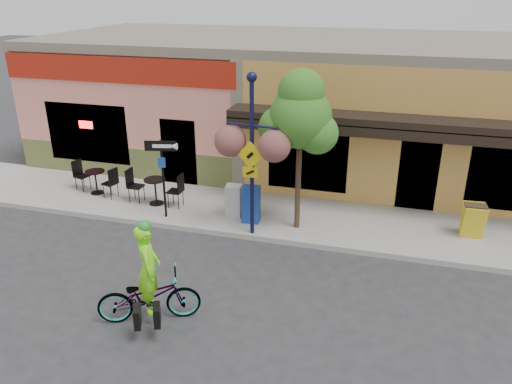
{
  "coord_description": "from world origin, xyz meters",
  "views": [
    {
      "loc": [
        3.55,
        -10.65,
        6.29
      ],
      "look_at": [
        0.41,
        0.5,
        1.4
      ],
      "focal_mm": 35.0,
      "sensor_mm": 36.0,
      "label": 1
    }
  ],
  "objects_px": {
    "building": "(296,100)",
    "lamp_post": "(252,157)",
    "one_way_sign": "(163,180)",
    "newspaper_box_blue": "(251,204)",
    "bicycle": "(149,297)",
    "street_tree": "(299,151)",
    "cyclist_rider": "(150,280)",
    "newspaper_box_grey": "(234,201)"
  },
  "relations": [
    {
      "from": "building",
      "to": "street_tree",
      "type": "height_order",
      "value": "building"
    },
    {
      "from": "newspaper_box_blue",
      "to": "street_tree",
      "type": "xyz_separation_m",
      "value": [
        1.29,
        -0.02,
        1.64
      ]
    },
    {
      "from": "lamp_post",
      "to": "street_tree",
      "type": "relative_size",
      "value": 0.98
    },
    {
      "from": "bicycle",
      "to": "one_way_sign",
      "type": "xyz_separation_m",
      "value": [
        -1.62,
        4.18,
        0.74
      ]
    },
    {
      "from": "one_way_sign",
      "to": "newspaper_box_grey",
      "type": "height_order",
      "value": "one_way_sign"
    },
    {
      "from": "newspaper_box_grey",
      "to": "street_tree",
      "type": "bearing_deg",
      "value": -12.8
    },
    {
      "from": "street_tree",
      "to": "one_way_sign",
      "type": "bearing_deg",
      "value": -174.44
    },
    {
      "from": "lamp_post",
      "to": "street_tree",
      "type": "xyz_separation_m",
      "value": [
        1.07,
        0.65,
        0.04
      ]
    },
    {
      "from": "one_way_sign",
      "to": "street_tree",
      "type": "bearing_deg",
      "value": -6.49
    },
    {
      "from": "lamp_post",
      "to": "newspaper_box_blue",
      "type": "bearing_deg",
      "value": 113.84
    },
    {
      "from": "cyclist_rider",
      "to": "newspaper_box_blue",
      "type": "distance_m",
      "value": 4.63
    },
    {
      "from": "cyclist_rider",
      "to": "street_tree",
      "type": "height_order",
      "value": "street_tree"
    },
    {
      "from": "one_way_sign",
      "to": "newspaper_box_grey",
      "type": "xyz_separation_m",
      "value": [
        1.83,
        0.59,
        -0.67
      ]
    },
    {
      "from": "cyclist_rider",
      "to": "building",
      "type": "bearing_deg",
      "value": -27.89
    },
    {
      "from": "newspaper_box_blue",
      "to": "bicycle",
      "type": "bearing_deg",
      "value": -105.04
    },
    {
      "from": "newspaper_box_blue",
      "to": "cyclist_rider",
      "type": "bearing_deg",
      "value": -104.43
    },
    {
      "from": "bicycle",
      "to": "one_way_sign",
      "type": "height_order",
      "value": "one_way_sign"
    },
    {
      "from": "one_way_sign",
      "to": "newspaper_box_blue",
      "type": "distance_m",
      "value": 2.51
    },
    {
      "from": "newspaper_box_blue",
      "to": "building",
      "type": "bearing_deg",
      "value": 85.11
    },
    {
      "from": "one_way_sign",
      "to": "lamp_post",
      "type": "bearing_deg",
      "value": -18.42
    },
    {
      "from": "bicycle",
      "to": "newspaper_box_blue",
      "type": "xyz_separation_m",
      "value": [
        0.79,
        4.56,
        0.13
      ]
    },
    {
      "from": "bicycle",
      "to": "newspaper_box_grey",
      "type": "bearing_deg",
      "value": -26.74
    },
    {
      "from": "cyclist_rider",
      "to": "newspaper_box_grey",
      "type": "bearing_deg",
      "value": -26.14
    },
    {
      "from": "street_tree",
      "to": "building",
      "type": "bearing_deg",
      "value": 102.09
    },
    {
      "from": "bicycle",
      "to": "lamp_post",
      "type": "xyz_separation_m",
      "value": [
        1.01,
        3.89,
        1.73
      ]
    },
    {
      "from": "one_way_sign",
      "to": "newspaper_box_blue",
      "type": "relative_size",
      "value": 2.21
    },
    {
      "from": "newspaper_box_blue",
      "to": "street_tree",
      "type": "bearing_deg",
      "value": -6.02
    },
    {
      "from": "lamp_post",
      "to": "bicycle",
      "type": "bearing_deg",
      "value": -98.96
    },
    {
      "from": "building",
      "to": "newspaper_box_grey",
      "type": "relative_size",
      "value": 19.84
    },
    {
      "from": "street_tree",
      "to": "cyclist_rider",
      "type": "bearing_deg",
      "value": -114.04
    },
    {
      "from": "one_way_sign",
      "to": "street_tree",
      "type": "distance_m",
      "value": 3.85
    },
    {
      "from": "lamp_post",
      "to": "cyclist_rider",
      "type": "bearing_deg",
      "value": -98.27
    },
    {
      "from": "newspaper_box_grey",
      "to": "lamp_post",
      "type": "bearing_deg",
      "value": -53.81
    },
    {
      "from": "bicycle",
      "to": "lamp_post",
      "type": "bearing_deg",
      "value": -38.7
    },
    {
      "from": "building",
      "to": "cyclist_rider",
      "type": "distance_m",
      "value": 10.84
    },
    {
      "from": "building",
      "to": "newspaper_box_blue",
      "type": "xyz_separation_m",
      "value": [
        0.04,
        -6.18,
        -1.59
      ]
    },
    {
      "from": "building",
      "to": "one_way_sign",
      "type": "bearing_deg",
      "value": -109.85
    },
    {
      "from": "bicycle",
      "to": "street_tree",
      "type": "bearing_deg",
      "value": -48.73
    },
    {
      "from": "building",
      "to": "lamp_post",
      "type": "relative_size",
      "value": 4.31
    },
    {
      "from": "cyclist_rider",
      "to": "lamp_post",
      "type": "relative_size",
      "value": 0.44
    },
    {
      "from": "building",
      "to": "one_way_sign",
      "type": "distance_m",
      "value": 7.04
    },
    {
      "from": "newspaper_box_blue",
      "to": "street_tree",
      "type": "distance_m",
      "value": 2.09
    }
  ]
}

